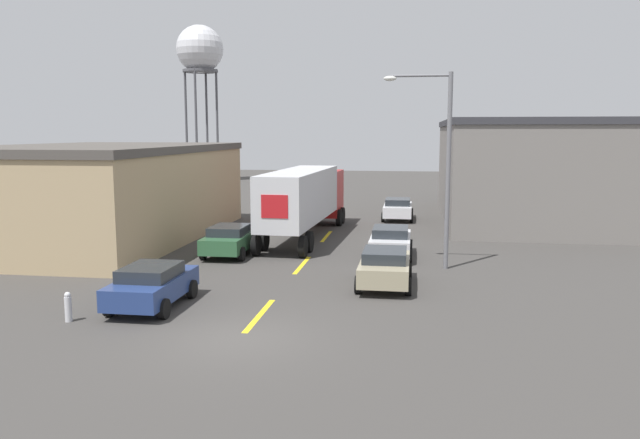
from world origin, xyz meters
TOP-DOWN VIEW (x-y plane):
  - ground_plane at (0.00, 0.00)m, footprint 160.00×160.00m
  - road_centerline at (0.00, 10.29)m, footprint 0.20×19.56m
  - warehouse_left at (-12.53, 15.78)m, footprint 11.22×18.70m
  - warehouse_right at (12.84, 27.16)m, footprint 11.85×19.01m
  - semi_truck at (-1.15, 17.81)m, footprint 3.21×13.47m
  - parked_car_right_near at (3.88, 6.92)m, footprint 2.09×4.15m
  - parked_car_right_mid at (3.88, 12.71)m, footprint 2.09×4.15m
  - parked_car_left_far at (-3.88, 11.99)m, footprint 2.09×4.15m
  - parked_car_left_near at (-3.88, 2.80)m, footprint 2.09×4.15m
  - parked_car_right_far at (3.88, 25.74)m, footprint 2.09×4.15m
  - water_tower at (-20.64, 56.38)m, footprint 5.57×5.57m
  - street_lamp at (6.05, 10.50)m, footprint 2.94×0.32m
  - fire_hydrant at (-5.83, 0.81)m, footprint 0.22×0.22m

SIDE VIEW (x-z plane):
  - ground_plane at x=0.00m, z-range 0.00..0.00m
  - road_centerline at x=0.00m, z-range 0.00..0.01m
  - fire_hydrant at x=-5.83m, z-range 0.00..0.96m
  - parked_car_right_near at x=3.88m, z-range 0.05..1.52m
  - parked_car_right_mid at x=3.88m, z-range 0.05..1.52m
  - parked_car_left_far at x=-3.88m, z-range 0.05..1.52m
  - parked_car_left_near at x=-3.88m, z-range 0.05..1.52m
  - parked_car_right_far at x=3.88m, z-range 0.05..1.52m
  - semi_truck at x=-1.15m, z-range 0.42..4.33m
  - warehouse_left at x=-12.53m, z-range 0.01..5.26m
  - warehouse_right at x=12.84m, z-range 0.01..6.78m
  - street_lamp at x=6.05m, z-range 0.69..9.20m
  - water_tower at x=-20.64m, z-range 6.22..24.80m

